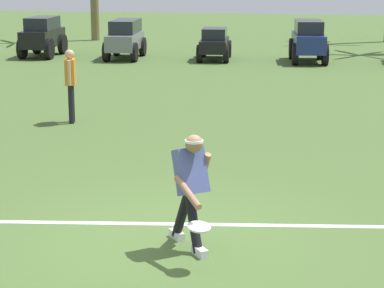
% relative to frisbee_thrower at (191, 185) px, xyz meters
% --- Properties ---
extents(ground_plane, '(80.00, 80.00, 0.00)m').
position_rel_frisbee_thrower_xyz_m(ground_plane, '(-0.32, 0.37, -0.80)').
color(ground_plane, '#46602D').
extents(field_line_paint, '(23.69, 2.91, 0.01)m').
position_rel_frisbee_thrower_xyz_m(field_line_paint, '(-0.32, 0.82, -0.80)').
color(field_line_paint, white).
rests_on(field_line_paint, ground_plane).
extents(frisbee_thrower, '(0.60, 1.04, 1.43)m').
position_rel_frisbee_thrower_xyz_m(frisbee_thrower, '(0.00, 0.00, 0.00)').
color(frisbee_thrower, black).
rests_on(frisbee_thrower, ground_plane).
extents(frisbee_in_flight, '(0.38, 0.38, 0.06)m').
position_rel_frisbee_thrower_xyz_m(frisbee_in_flight, '(0.19, -0.60, -0.29)').
color(frisbee_in_flight, white).
extents(teammate_near_sideline, '(0.26, 0.50, 1.56)m').
position_rel_frisbee_thrower_xyz_m(teammate_near_sideline, '(-3.64, 6.70, 0.14)').
color(teammate_near_sideline, black).
rests_on(teammate_near_sideline, ground_plane).
extents(parked_car_slot_a, '(1.22, 2.37, 1.40)m').
position_rel_frisbee_thrower_xyz_m(parked_car_slot_a, '(-8.14, 17.35, -0.06)').
color(parked_car_slot_a, black).
rests_on(parked_car_slot_a, ground_plane).
extents(parked_car_slot_b, '(1.25, 2.44, 1.34)m').
position_rel_frisbee_thrower_xyz_m(parked_car_slot_b, '(-5.09, 17.26, -0.08)').
color(parked_car_slot_b, slate).
rests_on(parked_car_slot_b, ground_plane).
extents(parked_car_slot_c, '(1.20, 2.25, 1.10)m').
position_rel_frisbee_thrower_xyz_m(parked_car_slot_c, '(-1.95, 17.37, -0.24)').
color(parked_car_slot_c, black).
rests_on(parked_car_slot_c, ground_plane).
extents(parked_car_slot_d, '(1.37, 2.43, 1.40)m').
position_rel_frisbee_thrower_xyz_m(parked_car_slot_d, '(1.26, 17.31, -0.06)').
color(parked_car_slot_d, navy).
rests_on(parked_car_slot_d, ground_plane).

